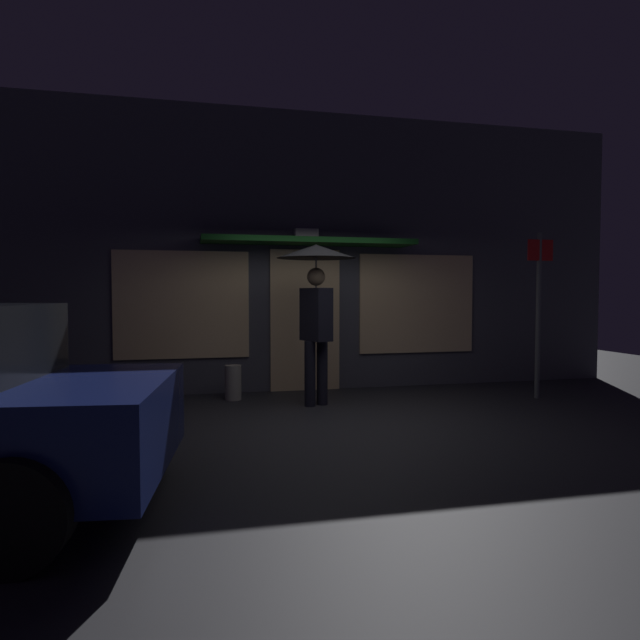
# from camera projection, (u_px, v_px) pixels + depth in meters

# --- Properties ---
(ground_plane) EXTENTS (18.00, 18.00, 0.00)m
(ground_plane) POSITION_uv_depth(u_px,v_px,m) (343.00, 420.00, 6.73)
(ground_plane) COLOR #26262B
(building_facade) EXTENTS (10.74, 1.00, 4.34)m
(building_facade) POSITION_uv_depth(u_px,v_px,m) (303.00, 254.00, 8.90)
(building_facade) COLOR #4C4C56
(building_facade) RESTS_ON ground
(person_with_umbrella) EXTENTS (1.06, 1.06, 2.17)m
(person_with_umbrella) POSITION_uv_depth(u_px,v_px,m) (316.00, 282.00, 7.56)
(person_with_umbrella) COLOR black
(person_with_umbrella) RESTS_ON ground
(street_sign_post) EXTENTS (0.40, 0.07, 2.39)m
(street_sign_post) POSITION_uv_depth(u_px,v_px,m) (539.00, 305.00, 8.09)
(street_sign_post) COLOR #595B60
(street_sign_post) RESTS_ON ground
(sidewalk_bollard) EXTENTS (0.23, 0.23, 0.50)m
(sidewalk_bollard) POSITION_uv_depth(u_px,v_px,m) (233.00, 383.00, 8.03)
(sidewalk_bollard) COLOR #9E998E
(sidewalk_bollard) RESTS_ON ground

